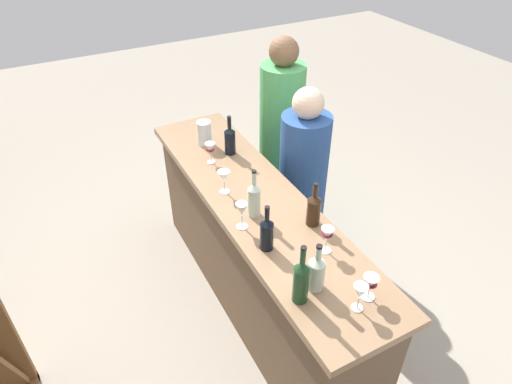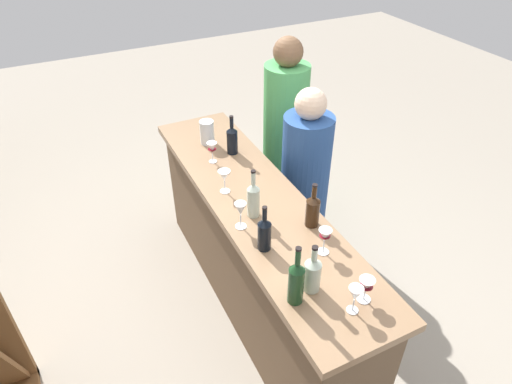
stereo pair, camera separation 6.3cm
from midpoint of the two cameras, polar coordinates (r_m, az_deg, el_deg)
The scene contains 17 objects.
ground_plane at distance 3.48m, azimuth -0.54°, elevation -13.78°, with size 12.00×12.00×0.00m, color #9E9384.
bar_counter at distance 3.12m, azimuth -0.59°, elevation -7.94°, with size 2.37×0.56×0.98m.
wine_bottle_leftmost_olive_green at distance 2.13m, azimuth 4.83°, elevation -11.05°, with size 0.08×0.08×0.34m.
wine_bottle_second_left_clear_pale at distance 2.21m, azimuth 6.82°, elevation -10.00°, with size 0.08×0.08×0.28m.
wine_bottle_center_near_black at distance 2.39m, azimuth 0.60°, elevation -5.18°, with size 0.07×0.07×0.28m.
wine_bottle_second_right_amber_brown at distance 2.57m, azimuth 6.59°, elevation -2.13°, with size 0.08×0.08×0.28m.
wine_bottle_rightmost_clear_pale at distance 2.60m, azimuth -0.93°, elevation -0.87°, with size 0.07×0.07×0.31m.
wine_bottle_far_right_near_black at distance 3.20m, azimuth -3.88°, elevation 6.60°, with size 0.08×0.08×0.29m.
wine_glass_near_left at distance 2.40m, azimuth 8.20°, elevation -5.42°, with size 0.07×0.07×0.16m.
wine_glass_near_center at distance 2.22m, azimuth 13.42°, elevation -11.16°, with size 0.08×0.08×0.14m.
wine_glass_near_right at distance 2.15m, azimuth 12.15°, elevation -12.29°, with size 0.07×0.07×0.15m.
wine_glass_far_left at distance 3.11m, azimuth -6.38°, elevation 5.38°, with size 0.07×0.07×0.15m.
wine_glass_far_center at distance 2.80m, azimuth -4.70°, elevation 1.91°, with size 0.08×0.08×0.15m.
wine_glass_far_right at distance 2.52m, azimuth -2.52°, elevation -2.34°, with size 0.07×0.07×0.17m.
water_pitcher at distance 3.34m, azimuth -7.08°, elevation 7.40°, with size 0.10×0.10×0.18m.
person_left_guest at distance 3.44m, azimuth 5.30°, elevation 0.69°, with size 0.45×0.45×1.47m.
person_center_guest at distance 3.85m, azimuth 2.65°, elevation 6.52°, with size 0.47×0.47×1.63m.
Camera 1 is at (-1.97, 1.04, 2.67)m, focal length 31.73 mm.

